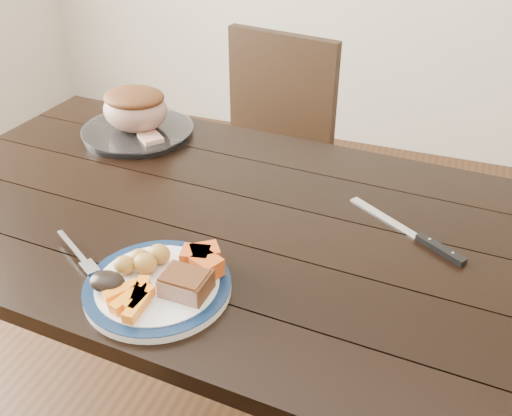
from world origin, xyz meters
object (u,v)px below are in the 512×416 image
(serving_platter, at_px, (138,132))
(pork_slice, at_px, (185,284))
(dinner_plate, at_px, (158,287))
(dining_table, at_px, (228,247))
(chair_far, at_px, (265,153))
(roast_joint, at_px, (135,110))
(fork, at_px, (79,255))
(carving_knife, at_px, (425,241))

(serving_platter, relative_size, pork_slice, 3.79)
(pork_slice, bearing_deg, dinner_plate, 175.24)
(dinner_plate, bearing_deg, pork_slice, -4.76)
(dining_table, relative_size, chair_far, 1.77)
(chair_far, distance_m, dinner_plate, 1.06)
(dining_table, bearing_deg, serving_platter, 143.85)
(dining_table, height_order, roast_joint, roast_joint)
(serving_platter, distance_m, fork, 0.61)
(chair_far, xyz_separation_m, carving_knife, (0.61, -0.68, 0.23))
(dining_table, xyz_separation_m, roast_joint, (-0.41, 0.30, 0.17))
(chair_far, height_order, fork, chair_far)
(chair_far, bearing_deg, dining_table, 112.91)
(serving_platter, height_order, pork_slice, pork_slice)
(dining_table, distance_m, dinner_plate, 0.31)
(chair_far, height_order, serving_platter, chair_far)
(roast_joint, xyz_separation_m, carving_knife, (0.86, -0.25, -0.07))
(dinner_plate, xyz_separation_m, fork, (-0.19, 0.02, 0.01))
(dinner_plate, height_order, carving_knife, dinner_plate)
(serving_platter, bearing_deg, pork_slice, -52.60)
(fork, height_order, carving_knife, fork)
(carving_knife, bearing_deg, roast_joint, -163.10)
(dining_table, relative_size, serving_platter, 5.19)
(dining_table, xyz_separation_m, pork_slice, (0.04, -0.29, 0.13))
(dining_table, height_order, pork_slice, pork_slice)
(dining_table, height_order, fork, fork)
(dinner_plate, height_order, pork_slice, pork_slice)
(dining_table, xyz_separation_m, serving_platter, (-0.41, 0.30, 0.10))
(carving_knife, bearing_deg, dining_table, -140.12)
(chair_far, distance_m, carving_knife, 0.95)
(dining_table, distance_m, serving_platter, 0.52)
(carving_knife, bearing_deg, fork, -120.83)
(carving_knife, bearing_deg, serving_platter, -163.10)
(carving_knife, bearing_deg, dinner_plate, -110.53)
(chair_far, bearing_deg, serving_platter, 70.57)
(pork_slice, bearing_deg, fork, 174.23)
(dinner_plate, xyz_separation_m, roast_joint, (-0.39, 0.59, 0.07))
(dining_table, distance_m, pork_slice, 0.33)
(pork_slice, height_order, roast_joint, roast_joint)
(dining_table, distance_m, chair_far, 0.77)
(carving_knife, bearing_deg, chair_far, 165.03)
(pork_slice, xyz_separation_m, fork, (-0.26, 0.03, -0.02))
(dining_table, relative_size, dinner_plate, 5.81)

